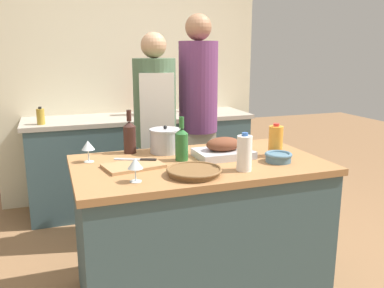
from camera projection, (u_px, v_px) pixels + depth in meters
kitchen_island at (199, 229)px, 2.52m from camera, size 1.48×0.85×0.87m
back_counter at (141, 161)px, 4.01m from camera, size 2.15×0.60×0.90m
back_wall at (132, 74)px, 4.14m from camera, size 2.65×0.10×2.55m
roasting_pan at (223, 150)px, 2.51m from camera, size 0.35×0.25×0.13m
wicker_basket at (194, 171)px, 2.16m from camera, size 0.30×0.30×0.04m
cutting_board at (133, 166)px, 2.30m from camera, size 0.36×0.26×0.02m
stock_pot at (165, 141)px, 2.62m from camera, size 0.20×0.20×0.18m
mixing_bowl at (278, 157)px, 2.41m from camera, size 0.16×0.16×0.06m
juice_jug at (276, 141)px, 2.53m from camera, size 0.09×0.09×0.21m
milk_jug at (244, 153)px, 2.22m from camera, size 0.08×0.08×0.21m
wine_bottle_green at (182, 143)px, 2.43m from camera, size 0.08×0.08×0.27m
wine_bottle_dark at (130, 136)px, 2.60m from camera, size 0.08×0.08×0.28m
wine_glass_left at (135, 164)px, 2.03m from camera, size 0.08×0.08×0.12m
wine_glass_right at (88, 146)px, 2.39m from camera, size 0.08×0.08×0.13m
knife_chef at (137, 159)px, 2.39m from camera, size 0.24×0.13×0.01m
stand_mixer at (144, 102)px, 3.96m from camera, size 0.18×0.14×0.30m
condiment_bottle_tall at (184, 102)px, 4.18m from camera, size 0.06×0.06×0.22m
condiment_bottle_short at (41, 116)px, 3.45m from camera, size 0.07×0.07×0.15m
person_cook_aproned at (155, 129)px, 3.16m from camera, size 0.33×0.34×1.65m
person_cook_guest at (198, 114)px, 3.33m from camera, size 0.31×0.31×1.80m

